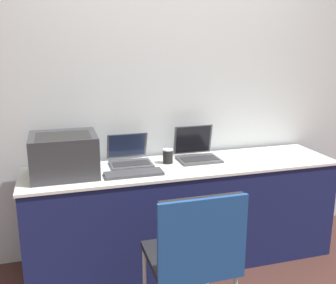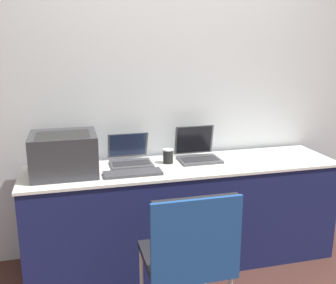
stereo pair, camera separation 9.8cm
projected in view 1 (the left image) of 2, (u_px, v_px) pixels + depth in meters
The scene contains 9 objects.
ground_plane at pixel (195, 278), 2.92m from camera, with size 14.00×14.00×0.00m, color #472823.
wall_back at pixel (170, 93), 3.19m from camera, with size 8.00×0.05×2.60m.
table at pixel (183, 213), 3.09m from camera, with size 2.39×0.58×0.80m.
printer at pixel (64, 153), 2.72m from camera, with size 0.45×0.40×0.29m.
laptop_left at pixel (130, 157), 3.01m from camera, with size 0.32×0.31×0.22m.
laptop_right at pixel (197, 152), 3.13m from camera, with size 0.32×0.29×0.26m.
external_keyboard at pixel (134, 174), 2.76m from camera, with size 0.41×0.14×0.02m.
coffee_cup at pixel (168, 156), 3.01m from camera, with size 0.08×0.08×0.11m.
chair at pixel (195, 249), 2.21m from camera, with size 0.50×0.48×0.92m.
Camera 1 is at (-0.92, -2.42, 1.71)m, focal length 42.00 mm.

